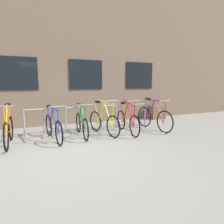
# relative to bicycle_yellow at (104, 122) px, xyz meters

# --- Properties ---
(ground_plane) EXTENTS (42.00, 42.00, 0.00)m
(ground_plane) POSITION_rel_bicycle_yellow_xyz_m (-1.24, -1.39, -0.38)
(ground_plane) COLOR gray
(storefront_building) EXTENTS (28.00, 6.83, 6.48)m
(storefront_building) POSITION_rel_bicycle_yellow_xyz_m (-1.24, 5.21, 2.86)
(storefront_building) COLOR #7A604C
(storefront_building) RESTS_ON ground
(bike_rack) EXTENTS (6.60, 0.05, 0.83)m
(bike_rack) POSITION_rel_bicycle_yellow_xyz_m (-1.41, 0.51, 0.13)
(bike_rack) COLOR gray
(bike_rack) RESTS_ON ground
(bicycle_yellow) EXTENTS (0.53, 1.66, 1.11)m
(bicycle_yellow) POSITION_rel_bicycle_yellow_xyz_m (0.00, 0.00, 0.00)
(bicycle_yellow) COLOR black
(bicycle_yellow) RESTS_ON ground
(bicycle_orange) EXTENTS (0.44, 1.66, 1.08)m
(bicycle_orange) POSITION_rel_bicycle_yellow_xyz_m (-2.63, -0.06, 0.01)
(bicycle_orange) COLOR black
(bicycle_orange) RESTS_ON ground
(bicycle_red) EXTENTS (0.44, 1.70, 1.10)m
(bicycle_red) POSITION_rel_bicycle_yellow_xyz_m (0.75, -0.17, -0.00)
(bicycle_red) COLOR black
(bicycle_red) RESTS_ON ground
(bicycle_blue) EXTENTS (0.44, 1.73, 1.02)m
(bicycle_blue) POSITION_rel_bicycle_yellow_xyz_m (-1.53, -0.05, -0.01)
(bicycle_blue) COLOR black
(bicycle_blue) RESTS_ON ground
(bicycle_purple) EXTENTS (0.44, 1.77, 1.08)m
(bicycle_purple) POSITION_rel_bicycle_yellow_xyz_m (1.80, -0.14, 0.02)
(bicycle_purple) COLOR black
(bicycle_purple) RESTS_ON ground
(bicycle_green) EXTENTS (0.44, 1.69, 1.02)m
(bicycle_green) POSITION_rel_bicycle_yellow_xyz_m (-0.69, 0.05, -0.01)
(bicycle_green) COLOR black
(bicycle_green) RESTS_ON ground
(planter_box) EXTENTS (0.70, 0.44, 0.60)m
(planter_box) POSITION_rel_bicycle_yellow_xyz_m (3.11, 1.46, -0.08)
(planter_box) COLOR brown
(planter_box) RESTS_ON ground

